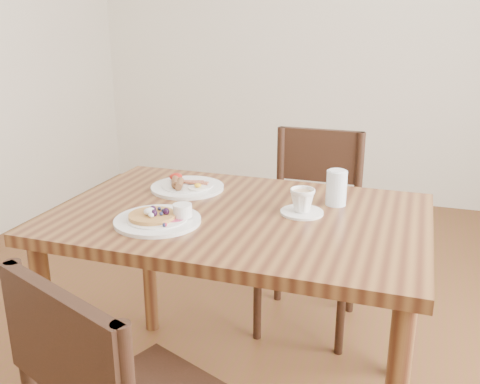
{
  "coord_description": "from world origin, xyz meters",
  "views": [
    {
      "loc": [
        0.53,
        -1.55,
        1.36
      ],
      "look_at": [
        0.0,
        0.0,
        0.82
      ],
      "focal_mm": 40.0,
      "sensor_mm": 36.0,
      "label": 1
    }
  ],
  "objects": [
    {
      "name": "teacup_saucer",
      "position": [
        0.19,
        0.05,
        0.79
      ],
      "size": [
        0.14,
        0.14,
        0.08
      ],
      "color": "white",
      "rests_on": "dining_table"
    },
    {
      "name": "pancake_plate",
      "position": [
        -0.21,
        -0.17,
        0.76
      ],
      "size": [
        0.27,
        0.27,
        0.06
      ],
      "color": "white",
      "rests_on": "dining_table"
    },
    {
      "name": "breakfast_plate",
      "position": [
        -0.27,
        0.17,
        0.76
      ],
      "size": [
        0.27,
        0.27,
        0.04
      ],
      "color": "white",
      "rests_on": "dining_table"
    },
    {
      "name": "chair_far",
      "position": [
        0.12,
        0.65,
        0.49
      ],
      "size": [
        0.42,
        0.42,
        0.88
      ],
      "rotation": [
        0.0,
        0.0,
        3.15
      ],
      "color": "black",
      "rests_on": "ground"
    },
    {
      "name": "water_glass",
      "position": [
        0.28,
        0.18,
        0.81
      ],
      "size": [
        0.07,
        0.07,
        0.12
      ],
      "primitive_type": "cylinder",
      "color": "silver",
      "rests_on": "dining_table"
    },
    {
      "name": "dining_table",
      "position": [
        0.0,
        0.0,
        0.65
      ],
      "size": [
        1.2,
        0.8,
        0.75
      ],
      "color": "brown",
      "rests_on": "ground"
    }
  ]
}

